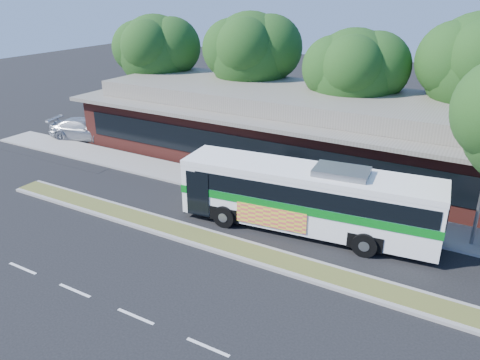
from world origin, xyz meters
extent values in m
plane|color=black|center=(0.00, 0.00, 0.00)|extent=(120.00, 120.00, 0.00)
cube|color=#535B26|center=(0.00, 0.60, 0.07)|extent=(26.00, 1.10, 0.15)
cube|color=gray|center=(0.00, 6.40, 0.06)|extent=(44.00, 2.60, 0.12)
cube|color=black|center=(-18.00, 10.00, 0.01)|extent=(14.00, 12.00, 0.01)
cube|color=maroon|center=(0.00, 13.00, 1.60)|extent=(32.00, 10.00, 3.20)
cube|color=slate|center=(0.00, 13.00, 3.32)|extent=(33.20, 11.20, 0.24)
cube|color=slate|center=(0.00, 13.00, 3.95)|extent=(30.00, 8.00, 1.00)
cube|color=black|center=(0.00, 7.97, 1.70)|extent=(30.00, 0.06, 1.60)
cylinder|color=black|center=(-15.00, 15.00, 1.99)|extent=(0.44, 0.44, 3.99)
sphere|color=#1E3E14|center=(-15.00, 15.00, 5.73)|extent=(5.80, 5.80, 5.80)
sphere|color=#1E3E14|center=(-13.70, 15.43, 6.19)|extent=(4.52, 4.52, 4.52)
cylinder|color=black|center=(-7.00, 16.00, 2.10)|extent=(0.44, 0.44, 4.20)
sphere|color=#1E3E14|center=(-7.00, 16.00, 6.00)|extent=(6.00, 6.00, 6.00)
sphere|color=#1E3E14|center=(-5.65, 16.45, 6.48)|extent=(4.68, 4.68, 4.68)
cylinder|color=black|center=(1.00, 15.00, 1.89)|extent=(0.44, 0.44, 3.78)
sphere|color=#1E3E14|center=(1.00, 15.00, 5.46)|extent=(5.60, 5.60, 5.60)
sphere|color=#1E3E14|center=(2.26, 15.42, 5.91)|extent=(4.37, 4.37, 4.37)
cylinder|color=black|center=(8.00, 16.00, 2.21)|extent=(0.44, 0.44, 4.41)
sphere|color=#1E3E14|center=(8.00, 16.00, 6.27)|extent=(6.20, 6.20, 6.20)
cube|color=white|center=(2.68, 3.75, 1.68)|extent=(11.91, 3.75, 2.69)
cube|color=black|center=(2.97, 3.78, 2.22)|extent=(10.98, 3.69, 0.81)
cube|color=white|center=(2.68, 3.75, 2.91)|extent=(11.93, 3.77, 0.25)
cube|color=#046E17|center=(2.68, 3.75, 1.60)|extent=(11.97, 3.81, 0.37)
cube|color=black|center=(-3.15, 3.11, 2.00)|extent=(0.30, 2.18, 1.67)
cube|color=black|center=(8.52, 4.39, 2.31)|extent=(0.28, 2.03, 1.08)
cube|color=#F05546|center=(1.56, 2.34, 0.98)|extent=(3.30, 0.41, 0.98)
cube|color=slate|center=(4.14, 3.91, 3.16)|extent=(2.50, 1.81, 0.29)
cylinder|color=black|center=(-0.77, 2.14, 0.54)|extent=(1.10, 0.47, 1.07)
cylinder|color=black|center=(-1.04, 4.57, 0.54)|extent=(1.10, 0.47, 1.07)
cylinder|color=black|center=(5.73, 2.85, 0.54)|extent=(1.10, 0.47, 1.07)
cylinder|color=black|center=(5.46, 5.28, 0.54)|extent=(1.10, 0.47, 1.07)
imported|color=silver|center=(-16.90, 8.66, 0.77)|extent=(5.70, 3.50, 1.54)
camera|label=1|loc=(9.67, -14.59, 10.62)|focal=35.00mm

